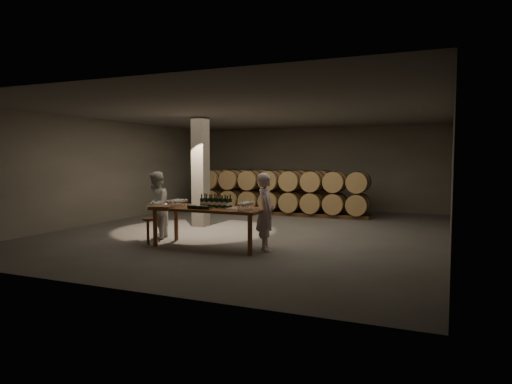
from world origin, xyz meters
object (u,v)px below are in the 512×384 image
at_px(stool, 150,223).
at_px(plate, 232,208).
at_px(bottle_cluster, 216,203).
at_px(person_woman, 156,205).
at_px(tasting_table, 210,212).
at_px(notebook_near, 165,207).
at_px(person_man, 266,212).

bearing_deg(stool, plate, 6.18).
bearing_deg(bottle_cluster, stool, -168.86).
distance_m(bottle_cluster, plate, 0.46).
relative_size(bottle_cluster, person_woman, 0.43).
relative_size(tasting_table, bottle_cluster, 3.58).
bearing_deg(notebook_near, person_man, -3.18).
height_order(notebook_near, person_man, person_man).
distance_m(plate, person_man, 0.76).
bearing_deg(bottle_cluster, tasting_table, -153.89).
relative_size(tasting_table, notebook_near, 9.89).
distance_m(plate, notebook_near, 1.52).
distance_m(bottle_cluster, stool, 1.67).
bearing_deg(person_woman, tasting_table, 59.35).
xyz_separation_m(bottle_cluster, person_woman, (-1.86, 0.33, -0.17)).
distance_m(notebook_near, person_woman, 1.18).
height_order(plate, person_man, person_man).
bearing_deg(stool, person_man, 7.40).
relative_size(bottle_cluster, stool, 1.19).
bearing_deg(notebook_near, bottle_cluster, 8.88).
bearing_deg(notebook_near, person_woman, 117.98).
relative_size(bottle_cluster, notebook_near, 2.76).
bearing_deg(person_woman, person_man, 66.79).
xyz_separation_m(plate, person_man, (0.75, 0.14, -0.06)).
distance_m(tasting_table, notebook_near, 1.01).
xyz_separation_m(plate, person_woman, (-2.30, 0.42, -0.07)).
distance_m(tasting_table, person_woman, 1.78).
height_order(bottle_cluster, plate, bottle_cluster).
bearing_deg(tasting_table, bottle_cluster, 26.11).
distance_m(stool, person_woman, 0.78).
height_order(tasting_table, bottle_cluster, bottle_cluster).
xyz_separation_m(tasting_table, person_man, (1.31, 0.11, 0.05)).
relative_size(tasting_table, person_woman, 1.55).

